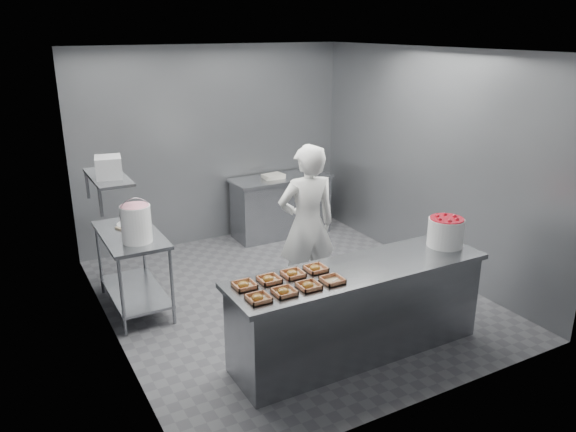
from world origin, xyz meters
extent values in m
plane|color=#4C4C51|center=(0.00, 0.00, 0.00)|extent=(4.50, 4.50, 0.00)
plane|color=white|center=(0.00, 0.00, 2.80)|extent=(4.50, 4.50, 0.00)
cube|color=slate|center=(0.00, 2.25, 1.40)|extent=(4.00, 0.04, 2.80)
cube|color=slate|center=(-2.00, 0.00, 1.40)|extent=(0.04, 4.50, 2.80)
cube|color=slate|center=(2.00, 0.00, 1.40)|extent=(0.04, 4.50, 2.80)
cube|color=slate|center=(0.00, -1.35, 0.88)|extent=(2.60, 0.70, 0.05)
cube|color=slate|center=(0.00, -1.35, 0.42)|extent=(2.50, 0.64, 0.85)
cube|color=slate|center=(-1.65, 0.60, 0.88)|extent=(0.60, 1.20, 0.04)
cube|color=slate|center=(-1.65, 0.60, 0.20)|extent=(0.56, 1.15, 0.03)
cylinder|color=slate|center=(-1.91, 0.04, 0.44)|extent=(0.04, 0.04, 0.88)
cylinder|color=slate|center=(-1.39, 0.04, 0.44)|extent=(0.04, 0.04, 0.88)
cylinder|color=slate|center=(-1.91, 1.16, 0.44)|extent=(0.04, 0.04, 0.88)
cylinder|color=slate|center=(-1.39, 1.16, 0.44)|extent=(0.04, 0.04, 0.88)
cube|color=slate|center=(0.90, 1.90, 0.88)|extent=(1.50, 0.60, 0.05)
cube|color=slate|center=(0.90, 1.90, 0.42)|extent=(1.44, 0.55, 0.85)
cube|color=slate|center=(-1.82, 0.60, 1.55)|extent=(0.35, 0.90, 0.03)
cube|color=tan|center=(-1.12, -1.49, 0.92)|extent=(0.18, 0.18, 0.04)
cube|color=white|center=(-1.07, -1.47, 0.91)|extent=(0.10, 0.06, 0.00)
ellipsoid|color=#B0802C|center=(-1.13, -1.49, 0.93)|extent=(0.10, 0.10, 0.05)
cube|color=tan|center=(-0.88, -1.49, 0.92)|extent=(0.18, 0.18, 0.04)
cube|color=white|center=(-0.83, -1.47, 0.91)|extent=(0.10, 0.06, 0.00)
ellipsoid|color=#B0802C|center=(-0.89, -1.49, 0.93)|extent=(0.10, 0.10, 0.05)
cube|color=tan|center=(-0.64, -1.49, 0.92)|extent=(0.18, 0.18, 0.04)
cube|color=white|center=(-0.59, -1.47, 0.91)|extent=(0.10, 0.06, 0.00)
ellipsoid|color=#B0802C|center=(-0.65, -1.49, 0.93)|extent=(0.10, 0.10, 0.05)
cube|color=tan|center=(-0.40, -1.49, 0.92)|extent=(0.18, 0.18, 0.04)
cube|color=white|center=(-0.35, -1.47, 0.91)|extent=(0.10, 0.06, 0.00)
cube|color=tan|center=(-1.12, -1.21, 0.92)|extent=(0.18, 0.18, 0.04)
cube|color=white|center=(-1.07, -1.20, 0.91)|extent=(0.10, 0.06, 0.00)
ellipsoid|color=#B0802C|center=(-1.13, -1.21, 0.93)|extent=(0.10, 0.10, 0.05)
cube|color=tan|center=(-0.88, -1.21, 0.92)|extent=(0.18, 0.18, 0.04)
cube|color=white|center=(-0.83, -1.20, 0.91)|extent=(0.10, 0.06, 0.00)
ellipsoid|color=#B0802C|center=(-0.89, -1.21, 0.93)|extent=(0.10, 0.10, 0.05)
cube|color=tan|center=(-0.64, -1.21, 0.92)|extent=(0.18, 0.18, 0.04)
cube|color=white|center=(-0.59, -1.20, 0.91)|extent=(0.10, 0.06, 0.00)
ellipsoid|color=#B0802C|center=(-0.65, -1.21, 0.93)|extent=(0.10, 0.10, 0.05)
cube|color=tan|center=(-0.40, -1.21, 0.92)|extent=(0.18, 0.18, 0.04)
cube|color=white|center=(-0.35, -1.20, 0.91)|extent=(0.10, 0.06, 0.00)
ellipsoid|color=#B0802C|center=(-0.41, -1.21, 0.93)|extent=(0.10, 0.10, 0.05)
imported|color=white|center=(0.13, -0.17, 0.92)|extent=(0.73, 0.53, 1.84)
cylinder|color=white|center=(1.08, -1.32, 1.04)|extent=(0.36, 0.36, 0.29)
cylinder|color=red|center=(1.08, -1.32, 1.18)|extent=(0.34, 0.34, 0.04)
cylinder|color=white|center=(-1.64, 0.31, 1.10)|extent=(0.31, 0.31, 0.39)
cylinder|color=pink|center=(-1.64, 0.31, 1.29)|extent=(0.29, 0.29, 0.02)
torus|color=slate|center=(-1.64, 0.31, 1.21)|extent=(0.33, 0.01, 0.33)
cylinder|color=white|center=(-1.58, 0.85, 0.91)|extent=(0.36, 0.36, 0.02)
cube|color=#CCB28C|center=(-1.68, 0.80, 0.91)|extent=(0.17, 0.16, 0.02)
cube|color=gray|center=(-1.82, 0.51, 1.67)|extent=(0.30, 0.33, 0.22)
cube|color=silver|center=(0.77, 1.90, 0.93)|extent=(0.31, 0.23, 0.06)
camera|label=1|loc=(-2.89, -5.22, 3.04)|focal=35.00mm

